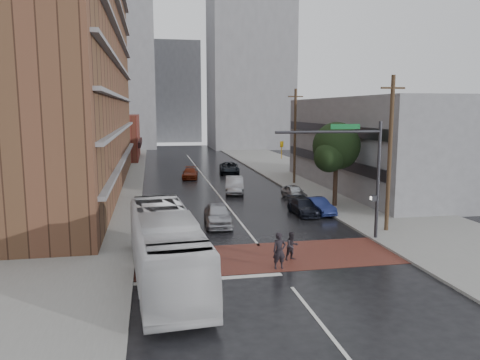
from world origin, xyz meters
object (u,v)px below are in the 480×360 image
pedestrian_b (292,246)px  car_travel_c (190,173)px  pedestrian_a (279,251)px  suv_travel (229,168)px  transit_bus (166,247)px  car_travel_b (235,185)px  car_parked_near (318,206)px  car_parked_mid (304,207)px  car_parked_far (294,192)px  car_travel_a (218,215)px

pedestrian_b → car_travel_c: 30.65m
pedestrian_a → suv_travel: bearing=81.1°
pedestrian_a → transit_bus: bearing=-177.0°
suv_travel → pedestrian_a: bearing=-88.4°
car_travel_b → car_parked_near: size_ratio=1.28×
transit_bus → car_parked_near: (11.80, 12.13, -1.01)m
transit_bus → car_parked_mid: size_ratio=2.85×
suv_travel → car_parked_far: 17.69m
car_travel_a → transit_bus: bearing=-107.6°
transit_bus → car_parked_far: (11.80, 18.14, -1.00)m
car_travel_c → suv_travel: 6.04m
car_travel_a → car_parked_far: (7.99, 8.22, -0.14)m
pedestrian_a → car_travel_a: pedestrian_a is taller
car_parked_mid → car_parked_far: bearing=78.4°
suv_travel → pedestrian_b: bearing=-86.9°
transit_bus → car_parked_far: bearing=52.7°
car_parked_mid → car_travel_a: bearing=-163.4°
car_travel_c → suv_travel: (5.11, 3.22, 0.09)m
car_parked_far → suv_travel: bearing=95.1°
car_parked_far → car_travel_c: bearing=115.0°
car_travel_b → car_parked_mid: (3.56, -9.93, -0.19)m
transit_bus → car_travel_b: transit_bus is taller
transit_bus → pedestrian_a: bearing=2.3°
car_travel_a → car_travel_b: 12.59m
car_travel_c → pedestrian_b: bearing=-77.3°
pedestrian_b → suv_travel: size_ratio=0.30×
pedestrian_a → car_travel_b: 21.49m
transit_bus → car_parked_mid: bearing=44.4°
pedestrian_b → car_travel_c: bearing=79.0°
pedestrian_b → car_parked_near: 11.51m
car_travel_c → car_parked_near: car_parked_near is taller
transit_bus → pedestrian_b: transit_bus is taller
pedestrian_a → car_parked_near: (6.20, 11.49, -0.31)m
car_travel_a → car_parked_mid: (6.89, 2.22, -0.17)m
car_travel_b → car_parked_far: car_travel_b is taller
suv_travel → car_parked_mid: suv_travel is taller
pedestrian_a → car_travel_c: size_ratio=0.44×
car_travel_c → car_travel_a: bearing=-82.5°
car_travel_a → car_travel_c: (-0.06, 22.44, -0.16)m
car_parked_near → car_parked_far: car_parked_far is taller
car_parked_near → pedestrian_b: bearing=-126.3°
car_parked_far → transit_bus: bearing=-127.5°
pedestrian_b → car_travel_c: pedestrian_b is taller
transit_bus → car_travel_c: (3.76, 32.37, -1.02)m
car_travel_c → car_parked_near: (8.04, -20.24, 0.01)m
car_travel_c → car_parked_mid: 21.38m
car_travel_b → suv_travel: 13.62m
pedestrian_b → car_parked_far: bearing=56.0°
suv_travel → car_parked_near: 23.64m
car_parked_mid → pedestrian_a: bearing=-115.2°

